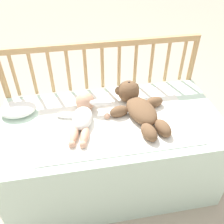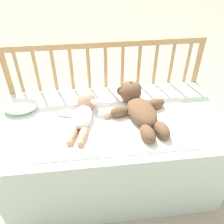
{
  "view_description": "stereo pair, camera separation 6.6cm",
  "coord_description": "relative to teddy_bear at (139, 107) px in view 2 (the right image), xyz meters",
  "views": [
    {
      "loc": [
        -0.19,
        -1.08,
        1.51
      ],
      "look_at": [
        0.0,
        -0.0,
        0.61
      ],
      "focal_mm": 40.0,
      "sensor_mm": 36.0,
      "label": 1
    },
    {
      "loc": [
        -0.13,
        -1.09,
        1.51
      ],
      "look_at": [
        0.0,
        -0.0,
        0.61
      ],
      "focal_mm": 40.0,
      "sensor_mm": 36.0,
      "label": 2
    }
  ],
  "objects": [
    {
      "name": "ground_plane",
      "position": [
        -0.17,
        -0.04,
        -0.61
      ],
      "size": [
        12.0,
        12.0,
        0.0
      ],
      "primitive_type": "plane",
      "color": "tan"
    },
    {
      "name": "crib_mattress",
      "position": [
        -0.17,
        -0.04,
        -0.33
      ],
      "size": [
        1.29,
        0.66,
        0.55
      ],
      "color": "silver",
      "rests_on": "ground_plane"
    },
    {
      "name": "crib_rail",
      "position": [
        -0.17,
        0.32,
        0.03
      ],
      "size": [
        1.29,
        0.04,
        0.88
      ],
      "color": "tan",
      "rests_on": "ground_plane"
    },
    {
      "name": "blanket",
      "position": [
        -0.15,
        -0.04,
        -0.05
      ],
      "size": [
        0.88,
        0.56,
        0.01
      ],
      "color": "white",
      "rests_on": "crib_mattress"
    },
    {
      "name": "teddy_bear",
      "position": [
        0.0,
        0.0,
        0.0
      ],
      "size": [
        0.36,
        0.48,
        0.14
      ],
      "color": "brown",
      "rests_on": "crib_mattress"
    },
    {
      "name": "baby",
      "position": [
        -0.33,
        -0.01,
        -0.01
      ],
      "size": [
        0.34,
        0.39,
        0.11
      ],
      "color": "white",
      "rests_on": "crib_mattress"
    },
    {
      "name": "small_pillow",
      "position": [
        -0.71,
        0.12,
        -0.02
      ],
      "size": [
        0.21,
        0.17,
        0.06
      ],
      "color": "white",
      "rests_on": "crib_mattress"
    }
  ]
}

